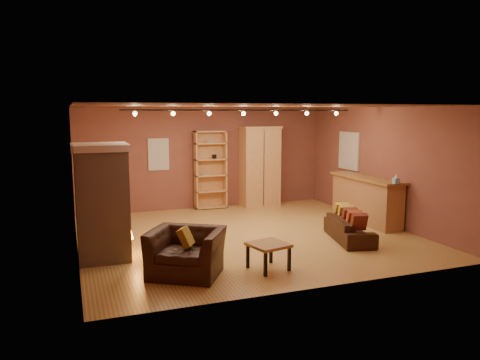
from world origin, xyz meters
name	(u,v)px	position (x,y,z in m)	size (l,w,h in m)	color
floor	(247,235)	(0.00, 0.00, 0.00)	(7.00, 7.00, 0.00)	#A47A3A
ceiling	(247,106)	(0.00, 0.00, 2.80)	(7.00, 7.00, 0.00)	brown
back_wall	(205,158)	(0.00, 3.25, 1.40)	(7.00, 0.02, 2.80)	brown
left_wall	(74,180)	(-3.50, 0.00, 1.40)	(0.02, 6.50, 2.80)	brown
right_wall	(382,166)	(3.50, 0.00, 1.40)	(0.02, 6.50, 2.80)	brown
fireplace	(102,202)	(-3.04, -0.60, 1.06)	(1.01, 0.98, 2.12)	tan
back_window	(159,154)	(-1.30, 3.23, 1.55)	(0.56, 0.04, 0.86)	beige
bookcase	(210,169)	(0.10, 3.14, 1.10)	(0.89, 0.35, 2.17)	tan
armoire	(260,166)	(1.55, 2.96, 1.15)	(1.12, 0.64, 2.28)	tan
bar_counter	(366,199)	(3.20, 0.18, 0.57)	(0.63, 2.35, 1.12)	#AC7B4F
tissue_box	(396,179)	(3.15, -0.95, 1.21)	(0.12, 0.12, 0.22)	#82ABD0
right_window	(349,151)	(3.47, 1.40, 1.65)	(0.05, 0.90, 1.00)	beige
loveseat	(349,224)	(1.89, -1.10, 0.34)	(0.86, 1.69, 0.71)	black
armchair	(186,244)	(-1.83, -1.96, 0.51)	(1.40, 1.26, 1.02)	black
coffee_table	(268,247)	(-0.45, -2.20, 0.39)	(0.74, 0.74, 0.46)	olive
track_rail	(244,112)	(0.00, 0.20, 2.68)	(5.20, 0.09, 0.13)	black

